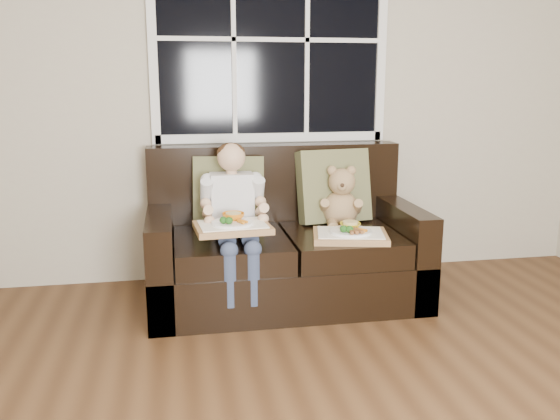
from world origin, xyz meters
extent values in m
cube|color=#BDB69D|center=(0.00, 2.50, 1.35)|extent=(4.50, 0.02, 2.70)
cube|color=black|center=(-0.08, 2.48, 1.65)|extent=(1.50, 0.02, 1.25)
cube|color=white|center=(-0.08, 2.47, 0.99)|extent=(1.58, 0.04, 0.06)
cube|color=white|center=(-0.86, 2.47, 1.65)|extent=(0.06, 0.04, 1.37)
cube|color=white|center=(0.70, 2.47, 1.65)|extent=(0.06, 0.04, 1.37)
cube|color=white|center=(-0.08, 2.47, 1.65)|extent=(1.50, 0.03, 0.03)
cube|color=black|center=(-0.08, 1.95, 0.15)|extent=(1.70, 0.90, 0.30)
cube|color=black|center=(-0.85, 1.95, 0.30)|extent=(0.15, 0.90, 0.60)
cube|color=black|center=(0.70, 1.95, 0.30)|extent=(0.15, 0.90, 0.60)
cube|color=black|center=(-0.08, 2.33, 0.63)|extent=(1.70, 0.18, 0.66)
cube|color=black|center=(-0.43, 1.87, 0.38)|extent=(0.68, 0.72, 0.15)
cube|color=black|center=(0.27, 1.87, 0.38)|extent=(0.68, 0.72, 0.15)
cube|color=#65653E|center=(-0.41, 2.17, 0.68)|extent=(0.48, 0.27, 0.47)
cube|color=#65653E|center=(0.30, 2.17, 0.69)|extent=(0.51, 0.28, 0.50)
cube|color=silver|center=(-0.40, 2.00, 0.64)|extent=(0.26, 0.16, 0.37)
sphere|color=#D5A882|center=(-0.40, 1.99, 0.93)|extent=(0.17, 0.17, 0.17)
ellipsoid|color=#3A2312|center=(-0.40, 2.00, 0.95)|extent=(0.17, 0.17, 0.12)
cylinder|color=#303B55|center=(-0.47, 1.80, 0.50)|extent=(0.10, 0.32, 0.10)
cylinder|color=#303B55|center=(-0.34, 1.80, 0.50)|extent=(0.10, 0.32, 0.10)
cylinder|color=#303B55|center=(-0.47, 1.54, 0.30)|extent=(0.09, 0.09, 0.30)
cylinder|color=#303B55|center=(-0.34, 1.54, 0.30)|extent=(0.09, 0.09, 0.30)
cylinder|color=#D5A882|center=(-0.56, 1.88, 0.68)|extent=(0.07, 0.32, 0.25)
cylinder|color=#D5A882|center=(-0.25, 1.88, 0.68)|extent=(0.07, 0.32, 0.25)
ellipsoid|color=#A68258|center=(0.32, 2.06, 0.56)|extent=(0.27, 0.25, 0.25)
sphere|color=#A68258|center=(0.32, 2.05, 0.74)|extent=(0.21, 0.21, 0.18)
sphere|color=#A68258|center=(0.25, 2.05, 0.81)|extent=(0.06, 0.06, 0.06)
sphere|color=#A68258|center=(0.38, 2.05, 0.81)|extent=(0.06, 0.06, 0.06)
sphere|color=#A68258|center=(0.32, 1.98, 0.73)|extent=(0.07, 0.07, 0.07)
sphere|color=#302015|center=(0.32, 1.95, 0.74)|extent=(0.03, 0.03, 0.03)
cylinder|color=#A68258|center=(0.26, 1.93, 0.48)|extent=(0.10, 0.15, 0.07)
cylinder|color=#A68258|center=(0.37, 1.93, 0.48)|extent=(0.10, 0.15, 0.07)
cube|color=tan|center=(-0.44, 1.68, 0.56)|extent=(0.45, 0.36, 0.04)
cube|color=white|center=(-0.44, 1.68, 0.58)|extent=(0.39, 0.30, 0.01)
cylinder|color=white|center=(-0.44, 1.67, 0.59)|extent=(0.24, 0.24, 0.02)
imported|color=orange|center=(-0.43, 1.71, 0.62)|extent=(0.14, 0.14, 0.04)
cylinder|color=#F1E083|center=(-0.43, 1.71, 0.62)|extent=(0.09, 0.09, 0.02)
ellipsoid|color=#24561B|center=(-0.49, 1.63, 0.62)|extent=(0.04, 0.04, 0.04)
ellipsoid|color=#24561B|center=(-0.46, 1.61, 0.62)|extent=(0.04, 0.04, 0.04)
cylinder|color=orange|center=(-0.39, 1.62, 0.61)|extent=(0.05, 0.06, 0.02)
cube|color=tan|center=(0.28, 1.71, 0.47)|extent=(0.50, 0.42, 0.04)
cube|color=white|center=(0.28, 1.71, 0.49)|extent=(0.44, 0.36, 0.01)
cylinder|color=white|center=(0.28, 1.70, 0.50)|extent=(0.25, 0.25, 0.02)
imported|color=yellow|center=(0.29, 1.75, 0.52)|extent=(0.15, 0.15, 0.03)
cylinder|color=#F1E083|center=(0.29, 1.75, 0.53)|extent=(0.09, 0.09, 0.02)
ellipsoid|color=#24561B|center=(0.22, 1.66, 0.53)|extent=(0.05, 0.05, 0.04)
ellipsoid|color=#24561B|center=(0.25, 1.65, 0.53)|extent=(0.05, 0.05, 0.04)
cylinder|color=orange|center=(0.32, 1.66, 0.52)|extent=(0.05, 0.07, 0.02)
cylinder|color=brown|center=(0.28, 1.64, 0.52)|extent=(0.03, 0.09, 0.02)
camera|label=1|loc=(-0.76, -1.60, 1.40)|focal=38.00mm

